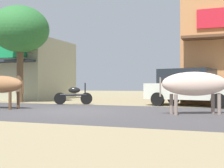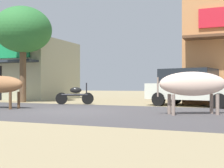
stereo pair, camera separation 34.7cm
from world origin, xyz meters
The scene contains 7 objects.
ground centered at (0.00, 0.00, 0.00)m, with size 80.00×80.00×0.00m, color #988762.
asphalt_road centered at (0.00, 0.00, 0.00)m, with size 72.00×6.71×0.00m, color #444143.
storefront_left_cafe centered at (-9.01, 7.64, 1.94)m, with size 7.72×5.66×3.87m.
roadside_tree centered at (-5.35, 3.94, 3.90)m, with size 3.10×3.10×5.17m.
parked_hatchback_car centered at (3.57, 4.31, 0.84)m, with size 4.34×2.69×1.64m.
parked_motorcycle centered at (-1.77, 3.31, 0.46)m, with size 1.71×0.77×1.03m.
cow_far_dark centered at (4.16, 0.28, 0.94)m, with size 2.56×1.64×1.33m.
Camera 1 is at (5.02, -9.54, 0.90)m, focal length 48.70 mm.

